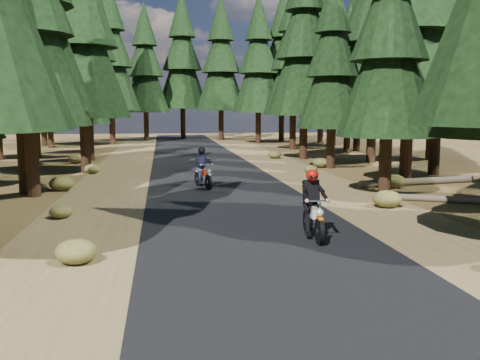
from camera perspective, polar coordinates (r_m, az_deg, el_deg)
name	(u,v)px	position (r m, az deg, el deg)	size (l,w,h in m)	color
ground	(248,225)	(15.38, 0.81, -4.79)	(120.00, 120.00, 0.00)	#4A381A
road	(227,197)	(20.25, -1.43, -1.79)	(6.00, 100.00, 0.01)	black
shoulder_l	(102,200)	(20.23, -14.49, -2.04)	(3.20, 100.00, 0.01)	brown
shoulder_r	(343,194)	(21.29, 10.96, -1.47)	(3.20, 100.00, 0.01)	brown
pine_forest	(197,39)	(36.26, -4.66, 14.80)	(34.59, 55.08, 16.32)	black
log_near	(418,181)	(24.64, 18.44, -0.14)	(0.32, 0.32, 5.81)	#4C4233
log_far	(433,198)	(20.35, 19.88, -1.87)	(0.24, 0.24, 3.88)	#4C4233
understory_shrubs	(236,180)	(22.88, -0.44, -0.05)	(15.84, 30.79, 0.59)	#474C1E
rider_lead	(313,216)	(13.74, 7.82, -3.83)	(0.67, 1.99, 1.76)	beige
rider_follow	(203,174)	(22.43, -3.94, 0.59)	(1.10, 2.02, 1.73)	#A8260B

